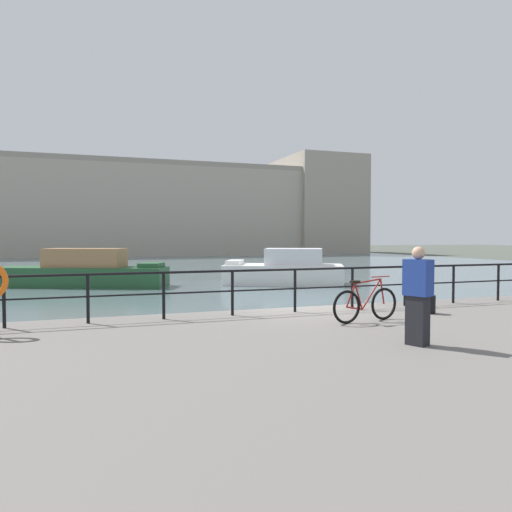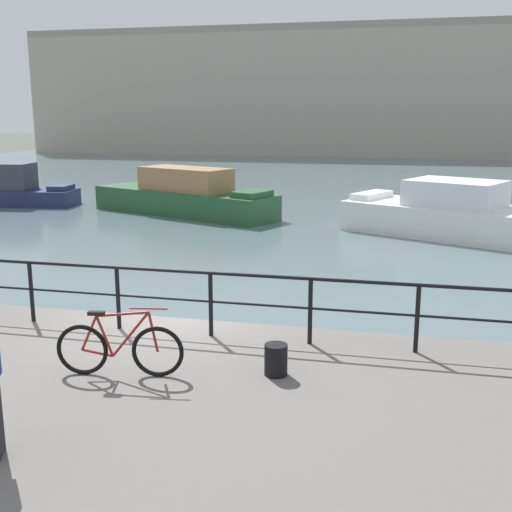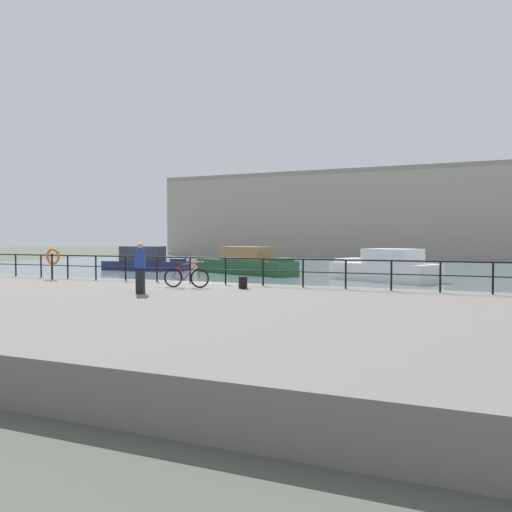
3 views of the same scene
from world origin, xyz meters
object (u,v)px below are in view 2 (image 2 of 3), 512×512
Objects in this scene: moored_harbor_tender at (185,196)px; moored_blue_motorboat at (0,189)px; harbor_building at (421,93)px; moored_red_daysailer at (441,213)px; mooring_bollard at (276,360)px; parked_bicycle at (119,349)px.

moored_harbor_tender is 9.84m from moored_blue_motorboat.
harbor_building is 50.16m from moored_blue_motorboat.
moored_red_daysailer reaches higher than mooring_bollard.
moored_blue_motorboat is (-9.80, 0.84, -0.02)m from moored_harbor_tender.
parked_bicycle is 2.15m from mooring_bollard.
moored_red_daysailer is at bearing -89.95° from harbor_building.
parked_bicycle is at bearing 98.75° from moored_red_daysailer.
moored_red_daysailer is 16.26m from mooring_bollard.
mooring_bollard is at bearing -43.76° from moored_harbor_tender.
mooring_bollard is (-2.95, -64.61, -5.41)m from harbor_building.
harbor_building is 41.80× the size of parked_bicycle.
moored_harbor_tender is 19.97m from mooring_bollard.
mooring_bollard is at bearing -54.75° from moored_blue_motorboat.
mooring_bollard is (-2.99, -15.99, 0.27)m from moored_red_daysailer.
harbor_building is 10.07× the size of moored_red_daysailer.
mooring_bollard is at bearing 105.24° from moored_red_daysailer.
moored_harbor_tender is at bearing -12.15° from moored_blue_motorboat.
moored_red_daysailer is (0.04, -48.63, -5.67)m from harbor_building.
parked_bicycle reaches higher than mooring_bollard.
moored_blue_motorboat is 26.06m from mooring_bollard.
mooring_bollard is at bearing -92.61° from harbor_building.
moored_blue_motorboat is 25.11m from parked_bicycle.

